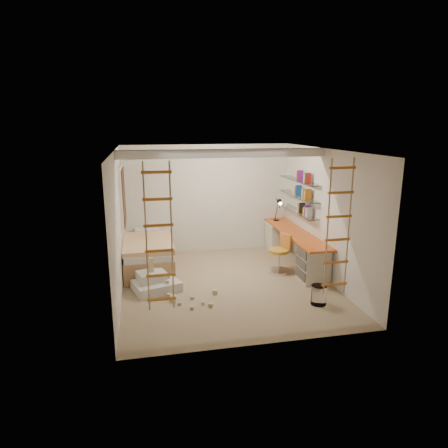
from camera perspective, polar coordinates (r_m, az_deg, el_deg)
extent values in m
plane|color=#967E60|center=(7.92, 0.45, -8.62)|extent=(4.50, 4.50, 0.00)
cube|color=white|center=(7.62, 0.00, 10.05)|extent=(4.00, 0.18, 0.16)
cube|color=white|center=(8.78, -14.37, 3.75)|extent=(0.06, 1.15, 1.35)
cube|color=#4C2D1E|center=(8.78, -14.11, 3.77)|extent=(0.02, 1.00, 1.20)
cylinder|color=white|center=(7.23, 13.38, -9.83)|extent=(0.27, 0.27, 0.34)
cube|color=#E25B1A|center=(8.92, 10.17, -1.27)|extent=(0.55, 2.80, 0.04)
cube|color=beige|center=(10.01, 7.75, -1.72)|extent=(0.52, 0.55, 0.71)
cube|color=beige|center=(8.16, 12.66, -5.61)|extent=(0.52, 0.55, 0.71)
cube|color=#4C4742|center=(7.97, 10.99, -4.05)|extent=(0.02, 0.50, 0.18)
cube|color=#4C4742|center=(8.04, 10.91, -5.54)|extent=(0.02, 0.50, 0.18)
cube|color=#4C4742|center=(8.12, 10.84, -7.01)|extent=(0.02, 0.50, 0.18)
cube|color=white|center=(9.15, 10.46, 1.81)|extent=(0.25, 1.80, 0.01)
cube|color=white|center=(9.08, 10.56, 3.97)|extent=(0.25, 1.80, 0.01)
cube|color=white|center=(9.03, 10.66, 6.15)|extent=(0.25, 1.80, 0.01)
cube|color=#AD7F51|center=(8.83, -10.73, -4.88)|extent=(1.00, 2.00, 0.45)
cube|color=white|center=(8.75, -10.82, -3.11)|extent=(0.95, 1.95, 0.12)
cube|color=orange|center=(8.57, -10.83, -2.69)|extent=(1.02, 1.60, 0.10)
cube|color=white|center=(9.48, -10.96, -1.02)|extent=(0.55, 0.35, 0.12)
cylinder|color=black|center=(9.94, 7.46, 0.59)|extent=(0.14, 0.14, 0.02)
cylinder|color=black|center=(9.90, 7.50, 1.66)|extent=(0.02, 0.15, 0.36)
cylinder|color=black|center=(9.76, 7.74, 2.97)|extent=(0.02, 0.27, 0.20)
cone|color=black|center=(9.64, 7.98, 3.12)|extent=(0.12, 0.14, 0.15)
cylinder|color=#FFEABF|center=(9.60, 8.06, 2.90)|extent=(0.08, 0.04, 0.08)
cylinder|color=#C78726|center=(8.47, 7.85, -3.81)|extent=(0.54, 0.54, 0.06)
cube|color=#BE6C24|center=(8.52, 8.80, -2.39)|extent=(0.14, 0.32, 0.30)
cylinder|color=silver|center=(8.53, 7.81, -5.17)|extent=(0.06, 0.06, 0.42)
cylinder|color=silver|center=(8.61, 7.75, -6.66)|extent=(0.62, 0.62, 0.05)
cube|color=silver|center=(7.72, -9.65, -8.70)|extent=(0.97, 0.85, 0.18)
cube|color=silver|center=(7.70, -10.31, -7.36)|extent=(0.60, 0.54, 0.18)
cube|color=#CCB284|center=(7.65, -10.35, -6.45)|extent=(0.10, 0.10, 0.08)
cube|color=#CCB284|center=(7.63, -10.38, -5.92)|extent=(0.09, 0.09, 0.07)
cube|color=#CCB284|center=(7.59, -10.41, -5.24)|extent=(0.07, 0.07, 0.12)
cube|color=#CCB284|center=(7.55, -8.11, -8.19)|extent=(0.06, 0.06, 0.06)
cube|color=#CCB284|center=(7.80, -7.95, -7.45)|extent=(0.06, 0.06, 0.06)
cube|color=#CCB284|center=(7.51, -11.48, -8.46)|extent=(0.06, 0.06, 0.06)
cube|color=#CCB284|center=(6.92, -4.57, -11.83)|extent=(0.07, 0.07, 0.07)
cube|color=#CCB284|center=(6.99, -1.87, -11.51)|extent=(0.07, 0.07, 0.07)
cube|color=#CCB284|center=(7.21, -7.21, -10.78)|extent=(0.07, 0.07, 0.07)
cube|color=#CCB284|center=(7.30, -4.55, -10.41)|extent=(0.07, 0.07, 0.07)
cube|color=#CCB284|center=(7.47, -1.31, -9.75)|extent=(0.07, 0.07, 0.07)
cube|color=#CCB284|center=(7.08, -3.02, -11.16)|extent=(0.07, 0.07, 0.07)
cube|color=#CCB284|center=(7.29, -7.27, -10.49)|extent=(0.07, 0.07, 0.07)
cube|color=#CCB284|center=(7.09, -6.40, -11.21)|extent=(0.07, 0.07, 0.07)
cube|color=#CCB284|center=(7.40, -7.86, -10.13)|extent=(0.07, 0.07, 0.07)
cube|color=white|center=(9.13, 10.49, 2.52)|extent=(0.14, 0.64, 0.22)
cube|color=#194CA5|center=(9.07, 10.59, 4.69)|extent=(0.14, 0.70, 0.22)
cube|color=#8C1E7F|center=(9.02, 10.69, 6.88)|extent=(0.14, 0.46, 0.22)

